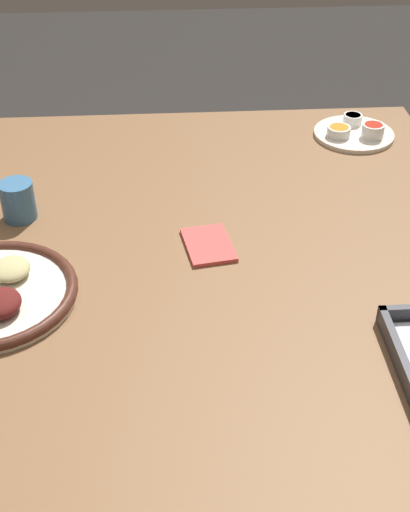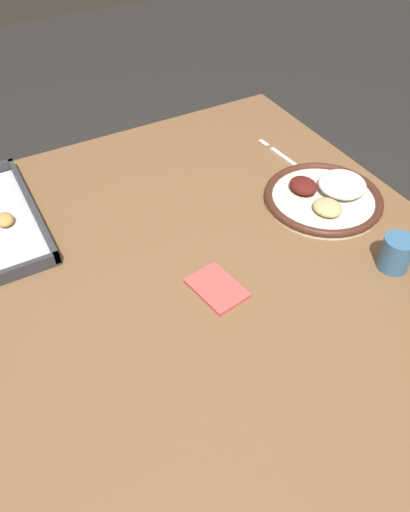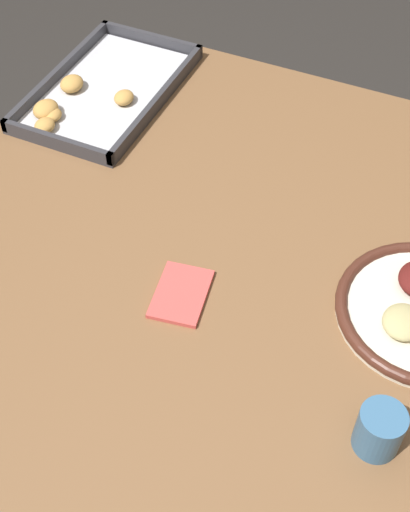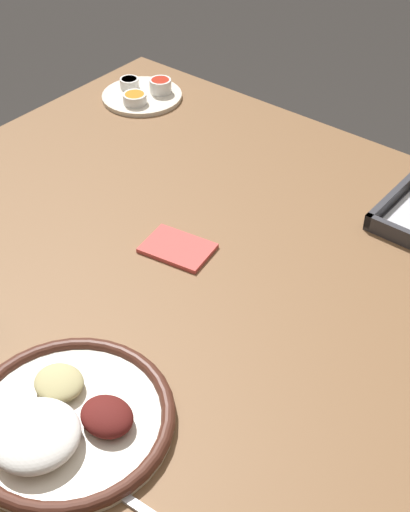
{
  "view_description": "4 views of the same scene",
  "coord_description": "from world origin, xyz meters",
  "px_view_note": "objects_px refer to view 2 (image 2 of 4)",
  "views": [
    {
      "loc": [
        1.01,
        -0.06,
        1.53
      ],
      "look_at": [
        0.02,
        0.0,
        0.81
      ],
      "focal_mm": 50.0,
      "sensor_mm": 36.0,
      "label": 1
    },
    {
      "loc": [
        -0.62,
        0.36,
        1.53
      ],
      "look_at": [
        0.02,
        0.0,
        0.81
      ],
      "focal_mm": 35.0,
      "sensor_mm": 36.0,
      "label": 2
    },
    {
      "loc": [
        -0.68,
        -0.32,
        1.69
      ],
      "look_at": [
        0.02,
        0.0,
        0.81
      ],
      "focal_mm": 50.0,
      "sensor_mm": 36.0,
      "label": 3
    },
    {
      "loc": [
        0.58,
        -0.7,
        1.57
      ],
      "look_at": [
        0.02,
        0.0,
        0.81
      ],
      "focal_mm": 50.0,
      "sensor_mm": 36.0,
      "label": 4
    }
  ],
  "objects_px": {
    "dinner_plate": "(325,196)",
    "drinking_cup": "(396,253)",
    "fork": "(286,158)",
    "napkin": "(217,288)"
  },
  "relations": [
    {
      "from": "dinner_plate",
      "to": "drinking_cup",
      "type": "xyz_separation_m",
      "value": [
        -0.25,
        0.02,
        0.02
      ]
    },
    {
      "from": "drinking_cup",
      "to": "fork",
      "type": "bearing_deg",
      "value": -5.42
    },
    {
      "from": "dinner_plate",
      "to": "fork",
      "type": "xyz_separation_m",
      "value": [
        0.19,
        -0.02,
        -0.01
      ]
    },
    {
      "from": "dinner_plate",
      "to": "napkin",
      "type": "distance_m",
      "value": 0.39
    },
    {
      "from": "drinking_cup",
      "to": "napkin",
      "type": "height_order",
      "value": "drinking_cup"
    },
    {
      "from": "dinner_plate",
      "to": "drinking_cup",
      "type": "distance_m",
      "value": 0.25
    },
    {
      "from": "fork",
      "to": "napkin",
      "type": "bearing_deg",
      "value": 124.53
    },
    {
      "from": "drinking_cup",
      "to": "napkin",
      "type": "distance_m",
      "value": 0.38
    },
    {
      "from": "napkin",
      "to": "fork",
      "type": "bearing_deg",
      "value": -51.25
    },
    {
      "from": "fork",
      "to": "napkin",
      "type": "xyz_separation_m",
      "value": [
        -0.32,
        0.4,
        0.0
      ]
    }
  ]
}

